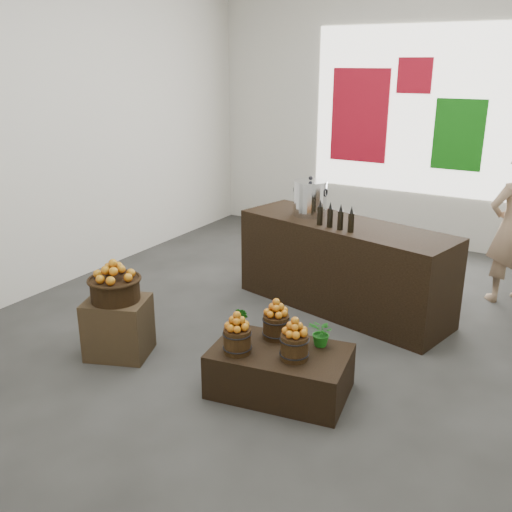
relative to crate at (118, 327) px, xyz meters
The scene contains 21 objects.
ground 1.87m from the crate, 54.79° to the left, with size 7.00×7.00×0.00m, color #3E3E3B.
back_wall 5.40m from the crate, 78.00° to the left, with size 6.00×0.04×4.00m, color beige.
back_opening 5.45m from the crate, 74.70° to the left, with size 3.20×0.02×2.40m, color white.
deco_red_left 5.25m from the crate, 84.67° to the left, with size 0.90×0.04×1.40m, color #A90D1F.
deco_green_right 5.54m from the crate, 68.47° to the left, with size 0.70×0.04×1.00m, color #126A10.
deco_red_upper 5.59m from the crate, 75.75° to the left, with size 0.50×0.04×0.50m, color #A90D1F.
crate is the anchor object (origin of this frame).
wicker_basket 0.39m from the crate, ahead, with size 0.46×0.46×0.21m, color black.
apples_in_basket 0.59m from the crate, ahead, with size 0.36×0.36×0.19m, color #A0050A, non-canonical shape.
display_table 1.66m from the crate, ahead, with size 1.14×0.70×0.40m, color black.
apple_bucket_front_left 1.37m from the crate, ahead, with size 0.23×0.23×0.21m, color #34200E.
apples_in_bucket_front_left 1.41m from the crate, ahead, with size 0.17×0.17×0.15m, color #A0050A, non-canonical shape.
apple_bucket_front_right 1.83m from the crate, ahead, with size 0.23×0.23×0.21m, color #34200E.
apples_in_bucket_front_right 1.86m from the crate, ahead, with size 0.17×0.17×0.15m, color #A0050A, non-canonical shape.
apple_bucket_rear 1.57m from the crate, 14.42° to the left, with size 0.23×0.23×0.21m, color #34200E.
apples_in_bucket_rear 1.60m from the crate, 14.42° to the left, with size 0.17×0.17×0.15m, color #A0050A, non-canonical shape.
herb_garnish_right 1.98m from the crate, 13.08° to the left, with size 0.22×0.19×0.25m, color #176815.
herb_garnish_left 1.26m from the crate, 14.05° to the left, with size 0.14×0.11×0.26m, color #176815.
counter 2.56m from the crate, 55.84° to the left, with size 2.47×0.79×1.01m, color black.
stock_pot_left 2.59m from the crate, 67.10° to the left, with size 0.38×0.38×0.38m, color silver.
oil_cruets 2.48m from the crate, 53.68° to the left, with size 0.36×0.07×0.28m, color black, non-canonical shape.
Camera 1 is at (2.56, -5.10, 2.70)m, focal length 40.00 mm.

